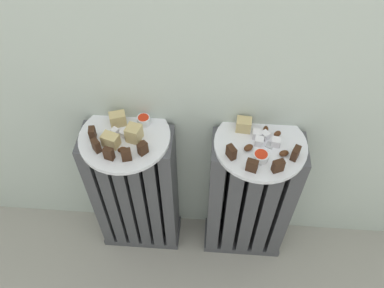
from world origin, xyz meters
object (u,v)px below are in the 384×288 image
(radiator_left, at_px, (136,194))
(radiator_right, at_px, (249,201))
(plate_right, at_px, (260,145))
(jam_bowl_right, at_px, (261,156))
(jam_bowl_left, at_px, (144,120))
(fork, at_px, (267,151))
(plate_left, at_px, (125,137))

(radiator_left, height_order, radiator_right, same)
(plate_right, xyz_separation_m, jam_bowl_right, (-0.00, -0.06, 0.02))
(plate_right, bearing_deg, radiator_right, -90.00)
(radiator_left, bearing_deg, jam_bowl_left, 47.44)
(fork, bearing_deg, radiator_left, 175.72)
(plate_right, bearing_deg, radiator_left, 180.00)
(radiator_right, relative_size, plate_left, 2.19)
(jam_bowl_left, bearing_deg, plate_right, -8.88)
(fork, bearing_deg, radiator_right, 116.22)
(radiator_right, relative_size, fork, 6.58)
(radiator_right, height_order, plate_right, plate_right)
(jam_bowl_left, relative_size, fork, 0.44)
(radiator_left, bearing_deg, plate_right, -0.00)
(plate_left, xyz_separation_m, jam_bowl_right, (0.38, -0.06, 0.02))
(radiator_left, height_order, plate_left, plate_left)
(plate_left, xyz_separation_m, jam_bowl_left, (0.05, 0.05, 0.02))
(radiator_left, height_order, fork, fork)
(jam_bowl_left, bearing_deg, radiator_left, -132.56)
(radiator_left, bearing_deg, jam_bowl_right, -8.31)
(fork, bearing_deg, jam_bowl_right, -125.78)
(radiator_right, relative_size, plate_right, 2.19)
(plate_left, relative_size, fork, 3.01)
(plate_left, height_order, plate_right, same)
(plate_left, height_order, fork, fork)
(plate_left, distance_m, jam_bowl_right, 0.38)
(jam_bowl_left, distance_m, jam_bowl_right, 0.35)
(plate_right, bearing_deg, plate_left, 180.00)
(jam_bowl_left, relative_size, jam_bowl_right, 0.91)
(plate_right, height_order, jam_bowl_left, jam_bowl_left)
(radiator_right, bearing_deg, radiator_left, 180.00)
(radiator_right, distance_m, jam_bowl_left, 0.46)
(plate_right, relative_size, jam_bowl_right, 6.17)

